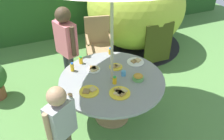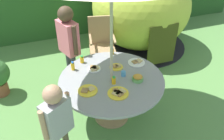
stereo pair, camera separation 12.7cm
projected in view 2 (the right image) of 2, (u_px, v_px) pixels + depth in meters
ground_plane at (112, 116)px, 3.51m from camera, size 10.00×10.00×0.02m
garden_table at (111, 85)px, 3.17m from camera, size 1.39×1.39×0.69m
wooden_chair at (102, 42)px, 4.24m from camera, size 0.53×0.52×1.00m
dome_tent at (141, 7)px, 4.84m from camera, size 2.06×2.06×1.73m
child_in_pink_shirt at (68, 38)px, 3.66m from camera, size 0.31×0.44×1.38m
child_in_grey_shirt at (57, 118)px, 2.47m from camera, size 0.34×0.30×1.16m
snack_bowl at (138, 78)px, 3.06m from camera, size 0.15×0.15×0.08m
plate_back_edge at (116, 67)px, 3.32m from camera, size 0.19×0.19×0.03m
plate_far_left at (118, 93)px, 2.85m from camera, size 0.26×0.26×0.03m
plate_mid_left at (88, 90)px, 2.89m from camera, size 0.24×0.24×0.03m
plate_center_back at (94, 68)px, 3.28m from camera, size 0.18×0.18×0.03m
plate_front_edge at (137, 62)px, 3.41m from camera, size 0.25×0.25×0.03m
juice_bottle_near_left at (114, 80)px, 2.99m from camera, size 0.05×0.05×0.11m
juice_bottle_near_right at (73, 66)px, 3.24m from camera, size 0.05×0.05×0.13m
juice_bottle_far_right at (112, 51)px, 3.60m from camera, size 0.06×0.06×0.10m
juice_bottle_center_front at (82, 59)px, 3.40m from camera, size 0.05×0.05×0.11m
cup_near at (123, 74)px, 3.14m from camera, size 0.06×0.06×0.07m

